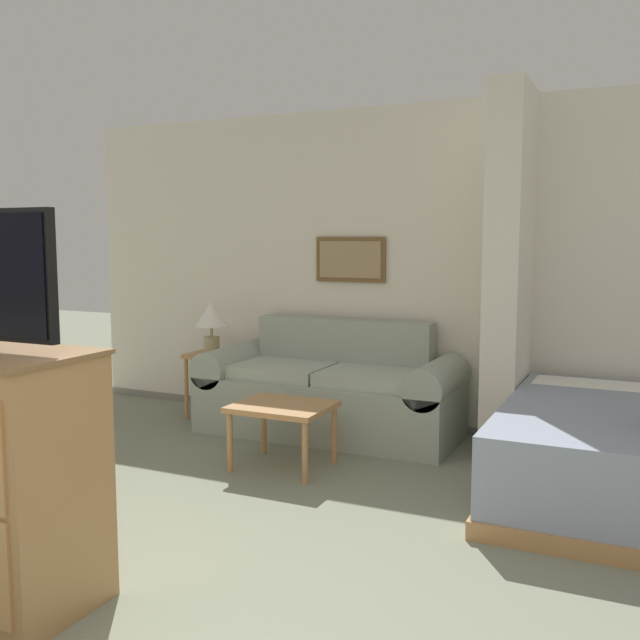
% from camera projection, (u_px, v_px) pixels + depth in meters
% --- Properties ---
extents(wall_back, '(6.39, 0.16, 2.60)m').
position_uv_depth(wall_back, '(423.00, 270.00, 5.73)').
color(wall_back, silver).
rests_on(wall_back, ground_plane).
extents(wall_partition_pillar, '(0.24, 0.70, 2.60)m').
position_uv_depth(wall_partition_pillar, '(509.00, 273.00, 5.05)').
color(wall_partition_pillar, silver).
rests_on(wall_partition_pillar, ground_plane).
extents(couch, '(2.06, 0.84, 0.89)m').
position_uv_depth(couch, '(330.00, 392.00, 5.66)').
color(couch, '#99A393').
rests_on(couch, ground_plane).
extents(coffee_table, '(0.64, 0.54, 0.44)m').
position_uv_depth(coffee_table, '(283.00, 412.00, 4.78)').
color(coffee_table, '#B27F4C').
rests_on(coffee_table, ground_plane).
extents(side_table, '(0.38, 0.38, 0.56)m').
position_uv_depth(side_table, '(212.00, 366.00, 6.16)').
color(side_table, '#B27F4C').
rests_on(side_table, ground_plane).
extents(table_lamp, '(0.28, 0.28, 0.45)m').
position_uv_depth(table_lamp, '(211.00, 318.00, 6.11)').
color(table_lamp, tan).
rests_on(table_lamp, side_table).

